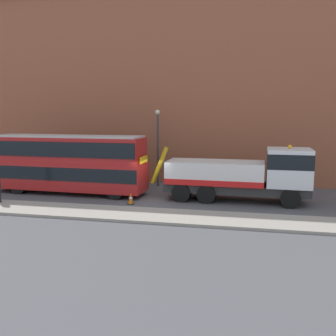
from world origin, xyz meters
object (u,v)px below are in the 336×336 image
object	(u,v)px
street_lamp	(158,141)
recovery_tow_truck	(243,174)
double_decker_bus	(68,162)
traffic_cone_near_bus	(131,199)

from	to	relation	value
street_lamp	recovery_tow_truck	bearing A→B (deg)	-30.63
double_decker_bus	street_lamp	size ratio (longest dim) A/B	1.91
recovery_tow_truck	double_decker_bus	world-z (taller)	double_decker_bus
recovery_tow_truck	double_decker_bus	bearing A→B (deg)	-178.02
recovery_tow_truck	street_lamp	xyz separation A→B (m)	(-6.48, 3.83, 1.71)
street_lamp	double_decker_bus	bearing A→B (deg)	-145.26
recovery_tow_truck	traffic_cone_near_bus	xyz separation A→B (m)	(-6.75, -2.18, -1.42)
recovery_tow_truck	double_decker_bus	size ratio (longest dim) A/B	0.92
traffic_cone_near_bus	street_lamp	xyz separation A→B (m)	(0.27, 6.02, 3.13)
double_decker_bus	street_lamp	xyz separation A→B (m)	(5.50, 3.82, 1.24)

